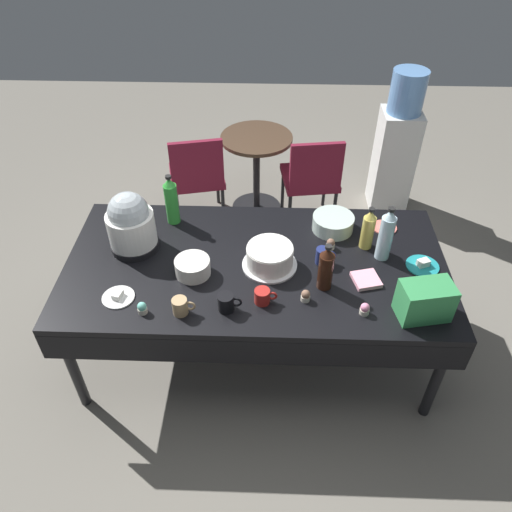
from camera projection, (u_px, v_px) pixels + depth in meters
ground at (256, 345)px, 3.34m from camera, size 9.00×9.00×0.00m
potluck_table at (256, 270)px, 2.89m from camera, size 2.20×1.10×0.75m
frosted_layer_cake at (270, 257)px, 2.78m from camera, size 0.32×0.32×0.13m
slow_cooker at (131, 224)px, 2.84m from camera, size 0.29×0.29×0.37m
glass_salad_bowl at (333, 223)px, 3.05m from camera, size 0.26×0.26×0.09m
ceramic_snack_bowl at (193, 267)px, 2.75m from camera, size 0.20×0.20×0.10m
dessert_plate_coral at (385, 227)px, 3.09m from camera, size 0.15×0.15×0.04m
dessert_plate_white at (118, 297)px, 2.63m from camera, size 0.17×0.17×0.04m
dessert_plate_teal at (423, 265)px, 2.81m from camera, size 0.19×0.19×0.05m
cupcake_rose at (331, 244)px, 2.92m from camera, size 0.05×0.05×0.07m
cupcake_lemon at (365, 309)px, 2.53m from camera, size 0.05×0.05×0.07m
cupcake_vanilla at (142, 308)px, 2.53m from camera, size 0.05×0.05×0.07m
cupcake_cocoa at (306, 296)px, 2.60m from camera, size 0.05×0.05×0.07m
soda_bottle_water at (386, 235)px, 2.78m from camera, size 0.08×0.08×0.35m
soda_bottle_lime_soda at (171, 201)px, 3.04m from camera, size 0.08×0.08×0.34m
soda_bottle_cola at (326, 268)px, 2.61m from camera, size 0.08×0.08×0.29m
soda_bottle_ginger_ale at (368, 229)px, 2.87m from camera, size 0.08×0.08×0.28m
coffee_mug_tan at (181, 306)px, 2.52m from camera, size 0.12×0.08×0.09m
coffee_mug_black at (226, 303)px, 2.54m from camera, size 0.13×0.09×0.10m
coffee_mug_red at (263, 296)px, 2.59m from camera, size 0.12×0.08×0.08m
coffee_mug_navy at (323, 256)px, 2.81m from camera, size 0.12×0.07×0.10m
soda_carton at (425, 301)px, 2.48m from camera, size 0.29×0.21×0.20m
paper_napkin_stack at (366, 280)px, 2.72m from camera, size 0.17×0.17×0.02m
maroon_chair_left at (197, 174)px, 4.06m from camera, size 0.53×0.53×0.85m
maroon_chair_right at (312, 176)px, 4.04m from camera, size 0.50×0.50×0.85m
round_cafe_table at (256, 160)px, 4.21m from camera, size 0.60×0.60×0.72m
water_cooler at (396, 147)px, 4.21m from camera, size 0.32×0.32×1.24m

